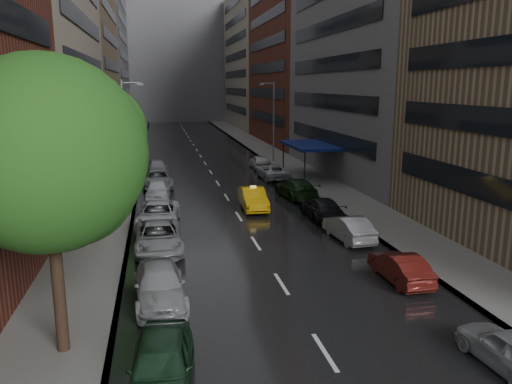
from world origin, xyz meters
TOP-DOWN VIEW (x-y plane):
  - road at (0.00, 50.00)m, footprint 14.00×140.00m
  - sidewalk_left at (-9.00, 50.00)m, footprint 4.00×140.00m
  - sidewalk_right at (9.00, 50.00)m, footprint 4.00×140.00m
  - buildings_left at (-15.00, 58.79)m, footprint 8.00×108.00m
  - buildings_right at (15.00, 56.70)m, footprint 8.05×109.10m
  - building_far at (0.00, 118.00)m, footprint 40.00×14.00m
  - tree_near at (-8.60, 5.63)m, footprint 6.16×6.16m
  - tree_mid at (-8.60, 18.91)m, footprint 5.66×5.66m
  - tree_far at (-8.60, 29.42)m, footprint 4.96×4.96m
  - taxi at (1.37, 23.89)m, footprint 1.78×4.76m
  - parked_cars_left at (-5.40, 21.41)m, footprint 2.99×41.03m
  - parked_cars_right at (5.40, 24.09)m, footprint 2.63×43.60m
  - street_lamp_left at (-7.72, 30.00)m, footprint 1.74×0.22m
  - street_lamp_right at (7.72, 45.00)m, footprint 1.74×0.22m
  - awning at (8.98, 35.00)m, footprint 4.00×8.00m

SIDE VIEW (x-z plane):
  - road at x=0.00m, z-range 0.00..0.01m
  - sidewalk_left at x=-9.00m, z-range 0.00..0.15m
  - sidewalk_right at x=9.00m, z-range 0.00..0.15m
  - parked_cars_right at x=5.40m, z-range -0.06..1.51m
  - parked_cars_left at x=-5.40m, z-range -0.03..1.57m
  - taxi at x=1.37m, z-range 0.00..1.56m
  - awning at x=8.98m, z-range 1.57..4.70m
  - street_lamp_left at x=-7.72m, z-range 0.39..9.39m
  - street_lamp_right at x=7.72m, z-range 0.39..9.39m
  - tree_far at x=-8.60m, z-range 1.45..9.35m
  - tree_mid at x=-8.60m, z-range 1.66..10.68m
  - tree_near at x=-8.60m, z-range 1.81..11.63m
  - buildings_right at x=15.00m, z-range -2.97..33.03m
  - buildings_left at x=-15.00m, z-range -3.01..34.99m
  - building_far at x=0.00m, z-range 0.00..32.00m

